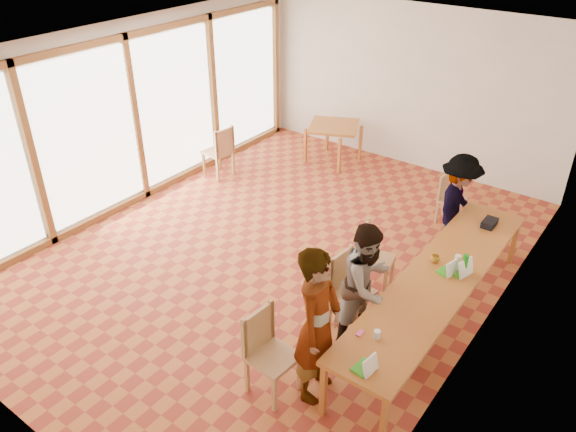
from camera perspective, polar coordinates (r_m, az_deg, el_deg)
name	(u,v)px	position (r m, az deg, el deg)	size (l,w,h in m)	color
ground	(280,252)	(8.39, -0.86, -3.69)	(8.00, 8.00, 0.00)	#AD5829
wall_back	(410,87)	(10.88, 12.28, 12.66)	(6.00, 0.10, 3.00)	beige
wall_right	(499,230)	(6.48, 20.63, -1.37)	(0.10, 8.00, 3.00)	beige
window_wall	(134,115)	(9.60, -15.34, 9.88)	(0.10, 8.00, 3.00)	white
ceiling	(278,47)	(7.14, -1.06, 16.79)	(6.00, 8.00, 0.04)	white
communal_table	(439,280)	(6.89, 15.10, -6.30)	(0.80, 4.00, 0.75)	#B16327
side_table	(334,129)	(10.98, 4.67, 8.81)	(0.90, 0.90, 0.75)	#B16327
chair_near	(265,343)	(5.99, -2.31, -12.77)	(0.50, 0.50, 0.53)	tan
chair_mid	(346,281)	(6.87, 5.95, -6.57)	(0.49, 0.49, 0.51)	tan
chair_far	(370,250)	(7.48, 8.29, -3.47)	(0.52, 0.52, 0.50)	tan
chair_empty	(448,192)	(9.29, 15.92, 2.32)	(0.40, 0.40, 0.44)	tan
chair_spare	(221,147)	(10.40, -6.81, 6.98)	(0.50, 0.50, 0.52)	tan
person_near	(318,325)	(5.75, 3.05, -11.03)	(0.66, 0.43, 1.81)	gray
person_mid	(367,285)	(6.51, 8.03, -6.93)	(0.76, 0.60, 1.57)	gray
person_far	(457,206)	(8.34, 16.80, 0.98)	(1.01, 0.58, 1.56)	gray
laptop_near	(367,366)	(5.53, 8.01, -14.90)	(0.21, 0.24, 0.18)	green
laptop_mid	(449,270)	(6.93, 16.03, -5.27)	(0.23, 0.25, 0.18)	green
laptop_far	(462,269)	(6.96, 17.26, -5.20)	(0.28, 0.30, 0.21)	green
yellow_mug	(435,259)	(7.08, 14.73, -4.23)	(0.11, 0.11, 0.09)	gold
green_bottle	(465,265)	(6.90, 17.50, -4.76)	(0.07, 0.07, 0.28)	#137F13
clear_glass	(377,334)	(5.87, 9.03, -11.80)	(0.07, 0.07, 0.09)	silver
condiment_cup	(458,258)	(7.21, 16.90, -4.06)	(0.08, 0.08, 0.06)	white
pink_phone	(360,333)	(5.92, 7.31, -11.73)	(0.05, 0.10, 0.01)	#ED4D8E
black_pouch	(489,223)	(8.03, 19.78, -0.67)	(0.16, 0.26, 0.09)	black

